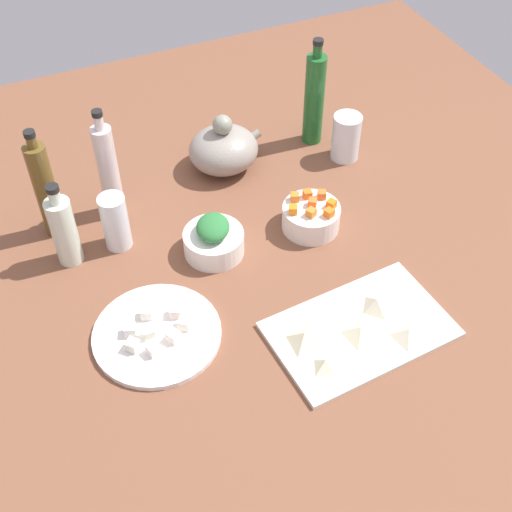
% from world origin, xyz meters
% --- Properties ---
extents(tabletop, '(1.90, 1.90, 0.03)m').
position_xyz_m(tabletop, '(0.00, 0.00, 0.01)').
color(tabletop, brown).
rests_on(tabletop, ground).
extents(cutting_board, '(0.36, 0.24, 0.01)m').
position_xyz_m(cutting_board, '(0.12, -0.22, 0.03)').
color(cutting_board, silver).
rests_on(cutting_board, tabletop).
extents(plate_tofu, '(0.25, 0.25, 0.01)m').
position_xyz_m(plate_tofu, '(-0.24, -0.08, 0.04)').
color(plate_tofu, white).
rests_on(plate_tofu, tabletop).
extents(bowl_greens, '(0.13, 0.13, 0.05)m').
position_xyz_m(bowl_greens, '(-0.06, 0.09, 0.06)').
color(bowl_greens, white).
rests_on(bowl_greens, tabletop).
extents(bowl_carrots, '(0.13, 0.13, 0.06)m').
position_xyz_m(bowl_carrots, '(0.17, 0.08, 0.06)').
color(bowl_carrots, white).
rests_on(bowl_carrots, tabletop).
extents(teapot, '(0.18, 0.16, 0.15)m').
position_xyz_m(teapot, '(0.07, 0.35, 0.09)').
color(teapot, gray).
rests_on(teapot, tabletop).
extents(bottle_0, '(0.05, 0.05, 0.27)m').
position_xyz_m(bottle_0, '(-0.35, 0.30, 0.15)').
color(bottle_0, brown).
rests_on(bottle_0, tabletop).
extents(bottle_1, '(0.04, 0.04, 0.27)m').
position_xyz_m(bottle_1, '(-0.22, 0.31, 0.15)').
color(bottle_1, silver).
rests_on(bottle_1, tabletop).
extents(bottle_2, '(0.05, 0.05, 0.28)m').
position_xyz_m(bottle_2, '(0.32, 0.37, 0.15)').
color(bottle_2, '#1F6028').
rests_on(bottle_2, tabletop).
extents(bottle_3, '(0.05, 0.05, 0.20)m').
position_xyz_m(bottle_3, '(-0.35, 0.20, 0.12)').
color(bottle_3, silver).
rests_on(bottle_3, tabletop).
extents(drinking_glass_0, '(0.07, 0.07, 0.12)m').
position_xyz_m(drinking_glass_0, '(0.36, 0.27, 0.09)').
color(drinking_glass_0, white).
rests_on(drinking_glass_0, tabletop).
extents(drinking_glass_1, '(0.06, 0.06, 0.13)m').
position_xyz_m(drinking_glass_1, '(-0.24, 0.20, 0.10)').
color(drinking_glass_1, white).
rests_on(drinking_glass_1, tabletop).
extents(carrot_cube_0, '(0.02, 0.02, 0.02)m').
position_xyz_m(carrot_cube_0, '(0.20, 0.10, 0.10)').
color(carrot_cube_0, orange).
rests_on(carrot_cube_0, bowl_carrots).
extents(carrot_cube_1, '(0.02, 0.02, 0.02)m').
position_xyz_m(carrot_cube_1, '(0.15, 0.06, 0.10)').
color(carrot_cube_1, orange).
rests_on(carrot_cube_1, bowl_carrots).
extents(carrot_cube_2, '(0.02, 0.02, 0.02)m').
position_xyz_m(carrot_cube_2, '(0.14, 0.12, 0.10)').
color(carrot_cube_2, orange).
rests_on(carrot_cube_2, bowl_carrots).
extents(carrot_cube_3, '(0.02, 0.02, 0.02)m').
position_xyz_m(carrot_cube_3, '(0.12, 0.08, 0.10)').
color(carrot_cube_3, orange).
rests_on(carrot_cube_3, bowl_carrots).
extents(carrot_cube_4, '(0.02, 0.02, 0.02)m').
position_xyz_m(carrot_cube_4, '(0.21, 0.06, 0.10)').
color(carrot_cube_4, orange).
rests_on(carrot_cube_4, bowl_carrots).
extents(carrot_cube_5, '(0.02, 0.02, 0.02)m').
position_xyz_m(carrot_cube_5, '(0.17, 0.11, 0.10)').
color(carrot_cube_5, orange).
rests_on(carrot_cube_5, bowl_carrots).
extents(carrot_cube_6, '(0.03, 0.03, 0.02)m').
position_xyz_m(carrot_cube_6, '(0.17, 0.08, 0.10)').
color(carrot_cube_6, orange).
rests_on(carrot_cube_6, bowl_carrots).
extents(carrot_cube_7, '(0.02, 0.02, 0.02)m').
position_xyz_m(carrot_cube_7, '(0.19, 0.04, 0.10)').
color(carrot_cube_7, orange).
rests_on(carrot_cube_7, bowl_carrots).
extents(chopped_greens_mound, '(0.10, 0.11, 0.04)m').
position_xyz_m(chopped_greens_mound, '(-0.06, 0.09, 0.10)').
color(chopped_greens_mound, '#2E763A').
rests_on(chopped_greens_mound, bowl_greens).
extents(tofu_cube_0, '(0.03, 0.03, 0.02)m').
position_xyz_m(tofu_cube_0, '(-0.19, -0.05, 0.05)').
color(tofu_cube_0, white).
rests_on(tofu_cube_0, plate_tofu).
extents(tofu_cube_1, '(0.03, 0.03, 0.02)m').
position_xyz_m(tofu_cube_1, '(-0.25, -0.03, 0.05)').
color(tofu_cube_1, white).
rests_on(tofu_cube_1, plate_tofu).
extents(tofu_cube_2, '(0.02, 0.02, 0.02)m').
position_xyz_m(tofu_cube_2, '(-0.26, -0.08, 0.05)').
color(tofu_cube_2, white).
rests_on(tofu_cube_2, plate_tofu).
extents(tofu_cube_3, '(0.03, 0.03, 0.02)m').
position_xyz_m(tofu_cube_3, '(-0.22, -0.11, 0.05)').
color(tofu_cube_3, white).
rests_on(tofu_cube_3, plate_tofu).
extents(tofu_cube_4, '(0.03, 0.03, 0.02)m').
position_xyz_m(tofu_cube_4, '(-0.26, -0.12, 0.05)').
color(tofu_cube_4, white).
rests_on(tofu_cube_4, plate_tofu).
extents(tofu_cube_5, '(0.03, 0.03, 0.02)m').
position_xyz_m(tofu_cube_5, '(-0.29, -0.10, 0.05)').
color(tofu_cube_5, silver).
rests_on(tofu_cube_5, plate_tofu).
extents(tofu_cube_6, '(0.03, 0.03, 0.02)m').
position_xyz_m(tofu_cube_6, '(-0.29, -0.06, 0.05)').
color(tofu_cube_6, white).
rests_on(tofu_cube_6, plate_tofu).
extents(tofu_cube_7, '(0.03, 0.03, 0.02)m').
position_xyz_m(tofu_cube_7, '(-0.19, -0.09, 0.05)').
color(tofu_cube_7, silver).
rests_on(tofu_cube_7, plate_tofu).
extents(dumpling_0, '(0.05, 0.05, 0.02)m').
position_xyz_m(dumpling_0, '(0.02, -0.28, 0.05)').
color(dumpling_0, beige).
rests_on(dumpling_0, cutting_board).
extents(dumpling_1, '(0.08, 0.08, 0.02)m').
position_xyz_m(dumpling_1, '(0.11, -0.24, 0.05)').
color(dumpling_1, beige).
rests_on(dumpling_1, cutting_board).
extents(dumpling_2, '(0.08, 0.08, 0.02)m').
position_xyz_m(dumpling_2, '(0.20, -0.28, 0.05)').
color(dumpling_2, beige).
rests_on(dumpling_2, cutting_board).
extents(dumpling_3, '(0.08, 0.08, 0.03)m').
position_xyz_m(dumpling_3, '(0.01, -0.21, 0.05)').
color(dumpling_3, beige).
rests_on(dumpling_3, cutting_board).
extents(dumpling_4, '(0.05, 0.05, 0.03)m').
position_xyz_m(dumpling_4, '(0.17, -0.19, 0.05)').
color(dumpling_4, beige).
rests_on(dumpling_4, cutting_board).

